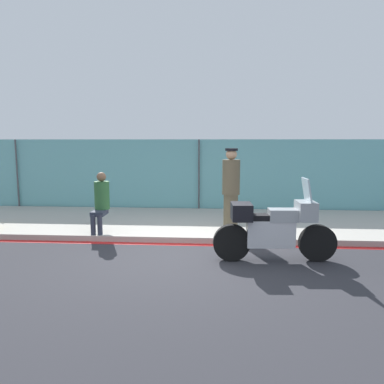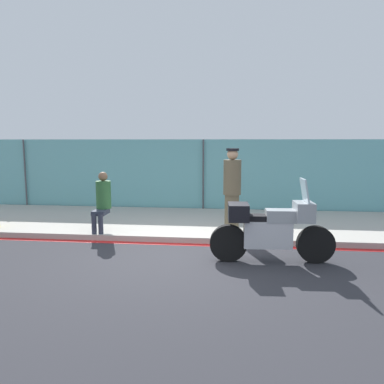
% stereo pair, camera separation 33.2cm
% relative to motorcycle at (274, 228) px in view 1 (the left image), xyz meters
% --- Properties ---
extents(ground_plane, '(120.00, 120.00, 0.00)m').
position_rel_motorcycle_xyz_m(ground_plane, '(-1.60, -0.01, -0.62)').
color(ground_plane, '#2D2D33').
extents(sidewalk, '(42.44, 3.52, 0.13)m').
position_rel_motorcycle_xyz_m(sidewalk, '(-1.60, 2.81, -0.55)').
color(sidewalk, '#ADA89E').
rests_on(sidewalk, ground_plane).
extents(curb_paint_stripe, '(42.44, 0.18, 0.01)m').
position_rel_motorcycle_xyz_m(curb_paint_stripe, '(-1.60, 0.96, -0.62)').
color(curb_paint_stripe, red).
rests_on(curb_paint_stripe, ground_plane).
extents(storefront_fence, '(40.31, 0.17, 2.23)m').
position_rel_motorcycle_xyz_m(storefront_fence, '(-1.60, 4.66, 0.49)').
color(storefront_fence, '#6BB2B7').
rests_on(storefront_fence, ground_plane).
extents(motorcycle, '(2.24, 0.57, 1.52)m').
position_rel_motorcycle_xyz_m(motorcycle, '(0.00, 0.00, 0.00)').
color(motorcycle, black).
rests_on(motorcycle, ground_plane).
extents(officer_standing, '(0.41, 0.41, 1.88)m').
position_rel_motorcycle_xyz_m(officer_standing, '(-0.71, 2.01, 0.47)').
color(officer_standing, brown).
rests_on(officer_standing, sidewalk).
extents(person_seated_on_curb, '(0.34, 0.67, 1.35)m').
position_rel_motorcycle_xyz_m(person_seated_on_curb, '(-3.67, 1.52, 0.26)').
color(person_seated_on_curb, '#2D3342').
rests_on(person_seated_on_curb, sidewalk).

